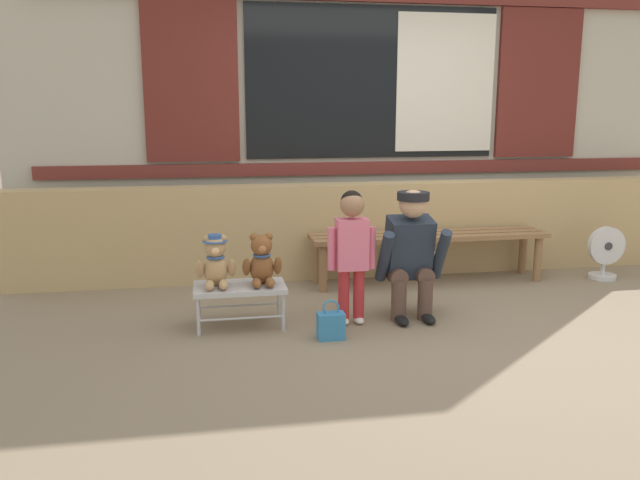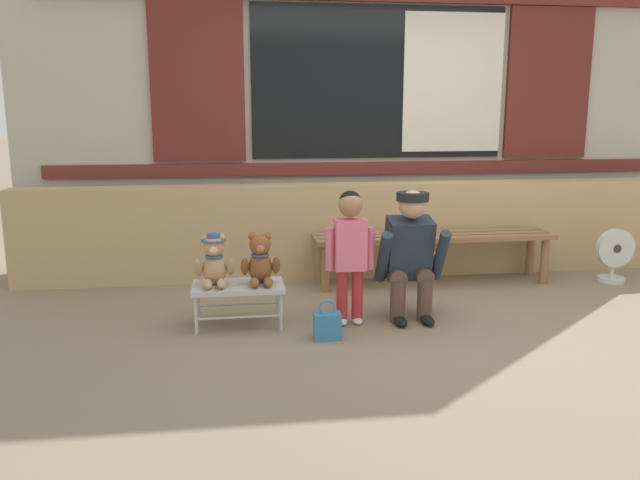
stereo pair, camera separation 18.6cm
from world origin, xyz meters
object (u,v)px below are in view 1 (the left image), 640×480
Objects in this scene: teddy_bear_with_hat at (216,262)px; child_standing at (352,242)px; adult_crouching at (411,253)px; handbag_on_ground at (331,325)px; wooden_bench_long at (429,241)px; small_display_bench at (240,290)px; floor_fan at (605,253)px; teddy_bear_plain at (262,261)px.

teddy_bear_with_hat is 0.38× the size of child_standing.
teddy_bear_with_hat is at bearing 179.72° from adult_crouching.
child_standing reaches higher than handbag_on_ground.
handbag_on_ground is at bearing -131.65° from wooden_bench_long.
small_display_bench is 0.67× the size of child_standing.
wooden_bench_long is 1.62m from floor_fan.
teddy_bear_plain reaches higher than small_display_bench.
small_display_bench is 0.85m from child_standing.
handbag_on_ground is (-1.12, -1.26, -0.28)m from wooden_bench_long.
child_standing is at bearing -162.58° from floor_fan.
teddy_bear_plain reaches higher than wooden_bench_long.
wooden_bench_long is 3.28× the size of small_display_bench.
teddy_bear_plain reaches higher than handbag_on_ground.
adult_crouching is (1.09, -0.01, 0.02)m from teddy_bear_plain.
floor_fan is at bearing -6.41° from wooden_bench_long.
wooden_bench_long is 4.37× the size of floor_fan.
wooden_bench_long is 5.78× the size of teddy_bear_with_hat.
handbag_on_ground is 2.94m from floor_fan.
teddy_bear_plain is (-1.54, -0.89, 0.09)m from wooden_bench_long.
teddy_bear_with_hat is at bearing 153.39° from handbag_on_ground.
child_standing reaches higher than small_display_bench.
teddy_bear_plain is 0.64m from child_standing.
teddy_bear_with_hat is 0.91m from handbag_on_ground.
floor_fan reaches higher than handbag_on_ground.
wooden_bench_long is 2.07m from teddy_bear_with_hat.
wooden_bench_long is 2.21× the size of adult_crouching.
wooden_bench_long reaches higher than handbag_on_ground.
handbag_on_ground is (0.42, -0.37, -0.37)m from teddy_bear_plain.
small_display_bench is 1.76× the size of teddy_bear_plain.
wooden_bench_long is 5.78× the size of teddy_bear_plain.
wooden_bench_long is 1.93m from small_display_bench.
teddy_bear_plain is 0.76× the size of floor_fan.
small_display_bench is at bearing -0.77° from teddy_bear_with_hat.
floor_fan is (3.31, 0.71, -0.03)m from small_display_bench.
teddy_bear_with_hat is 0.38× the size of adult_crouching.
child_standing reaches higher than teddy_bear_with_hat.
handbag_on_ground is at bearing -124.98° from child_standing.
adult_crouching is at bearing -0.22° from small_display_bench.
child_standing reaches higher than floor_fan.
wooden_bench_long is at bearing 25.57° from teddy_bear_with_hat.
adult_crouching is 1.98× the size of floor_fan.
teddy_bear_plain is at bearing -167.23° from floor_fan.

